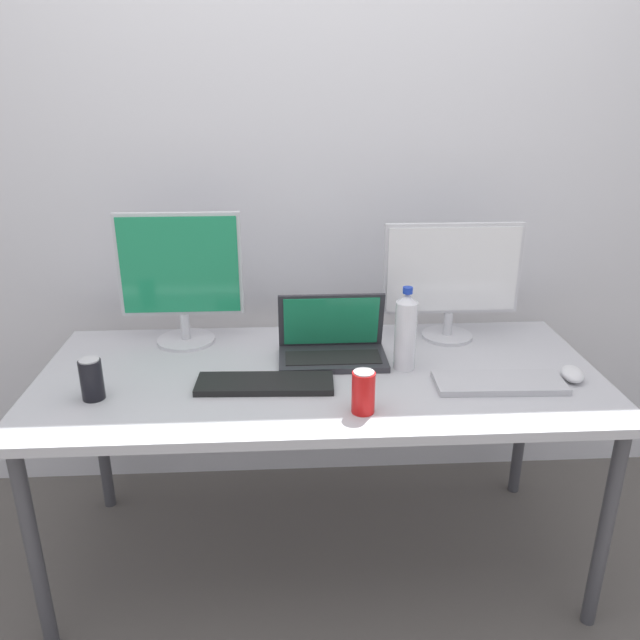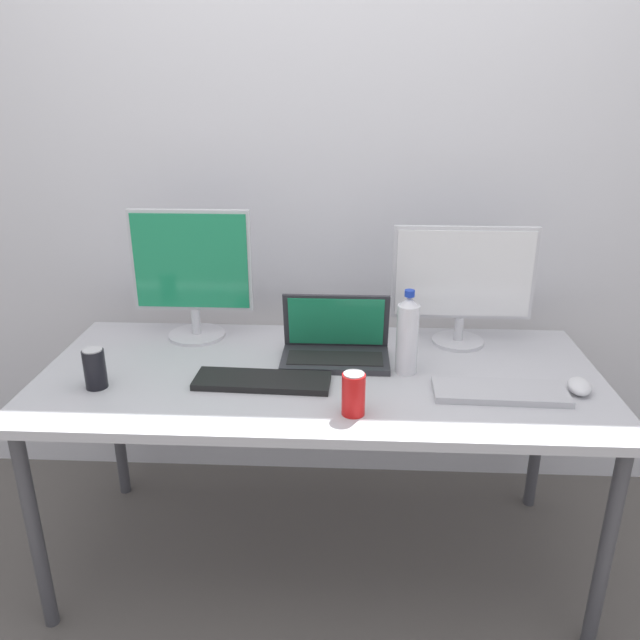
{
  "view_description": "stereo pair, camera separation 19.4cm",
  "coord_description": "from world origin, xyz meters",
  "px_view_note": "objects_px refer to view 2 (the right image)",
  "views": [
    {
      "loc": [
        -0.1,
        -1.81,
        1.62
      ],
      "look_at": [
        0.0,
        0.0,
        0.92
      ],
      "focal_mm": 35.0,
      "sensor_mm": 36.0,
      "label": 1
    },
    {
      "loc": [
        0.09,
        -1.81,
        1.62
      ],
      "look_at": [
        0.0,
        0.0,
        0.92
      ],
      "focal_mm": 35.0,
      "sensor_mm": 36.0,
      "label": 2
    }
  ],
  "objects_px": {
    "work_desk": "(320,388)",
    "monitor_center": "(463,281)",
    "monitor_left": "(192,271)",
    "soda_can_near_keyboard": "(95,369)",
    "water_bottle": "(407,335)",
    "soda_can_by_laptop": "(354,394)",
    "keyboard_main": "(500,392)",
    "keyboard_aux": "(262,381)",
    "laptop_silver": "(335,344)",
    "mouse_by_keyboard": "(579,386)"
  },
  "relations": [
    {
      "from": "work_desk",
      "to": "mouse_by_keyboard",
      "type": "relative_size",
      "value": 16.98
    },
    {
      "from": "monitor_center",
      "to": "keyboard_main",
      "type": "height_order",
      "value": "monitor_center"
    },
    {
      "from": "monitor_center",
      "to": "soda_can_by_laptop",
      "type": "relative_size",
      "value": 3.86
    },
    {
      "from": "monitor_center",
      "to": "keyboard_main",
      "type": "xyz_separation_m",
      "value": [
        0.06,
        -0.39,
        -0.22
      ]
    },
    {
      "from": "work_desk",
      "to": "keyboard_main",
      "type": "relative_size",
      "value": 4.56
    },
    {
      "from": "work_desk",
      "to": "monitor_center",
      "type": "distance_m",
      "value": 0.62
    },
    {
      "from": "monitor_left",
      "to": "keyboard_aux",
      "type": "bearing_deg",
      "value": -51.65
    },
    {
      "from": "laptop_silver",
      "to": "water_bottle",
      "type": "relative_size",
      "value": 1.29
    },
    {
      "from": "keyboard_main",
      "to": "soda_can_near_keyboard",
      "type": "xyz_separation_m",
      "value": [
        -1.22,
        -0.01,
        0.05
      ]
    },
    {
      "from": "keyboard_aux",
      "to": "water_bottle",
      "type": "distance_m",
      "value": 0.48
    },
    {
      "from": "monitor_center",
      "to": "work_desk",
      "type": "bearing_deg",
      "value": -151.17
    },
    {
      "from": "monitor_left",
      "to": "monitor_center",
      "type": "relative_size",
      "value": 0.96
    },
    {
      "from": "soda_can_by_laptop",
      "to": "monitor_left",
      "type": "bearing_deg",
      "value": 136.67
    },
    {
      "from": "water_bottle",
      "to": "soda_can_near_keyboard",
      "type": "distance_m",
      "value": 0.97
    },
    {
      "from": "keyboard_aux",
      "to": "water_bottle",
      "type": "height_order",
      "value": "water_bottle"
    },
    {
      "from": "monitor_left",
      "to": "soda_can_by_laptop",
      "type": "distance_m",
      "value": 0.81
    },
    {
      "from": "monitor_left",
      "to": "laptop_silver",
      "type": "height_order",
      "value": "monitor_left"
    },
    {
      "from": "work_desk",
      "to": "keyboard_main",
      "type": "distance_m",
      "value": 0.56
    },
    {
      "from": "work_desk",
      "to": "monitor_left",
      "type": "height_order",
      "value": "monitor_left"
    },
    {
      "from": "monitor_left",
      "to": "soda_can_near_keyboard",
      "type": "xyz_separation_m",
      "value": [
        -0.21,
        -0.42,
        -0.19
      ]
    },
    {
      "from": "monitor_left",
      "to": "water_bottle",
      "type": "xyz_separation_m",
      "value": [
        0.74,
        -0.26,
        -0.12
      ]
    },
    {
      "from": "water_bottle",
      "to": "monitor_center",
      "type": "bearing_deg",
      "value": 50.41
    },
    {
      "from": "monitor_left",
      "to": "soda_can_near_keyboard",
      "type": "relative_size",
      "value": 3.71
    },
    {
      "from": "monitor_center",
      "to": "water_bottle",
      "type": "distance_m",
      "value": 0.34
    },
    {
      "from": "mouse_by_keyboard",
      "to": "monitor_left",
      "type": "bearing_deg",
      "value": 174.14
    },
    {
      "from": "work_desk",
      "to": "water_bottle",
      "type": "relative_size",
      "value": 6.48
    },
    {
      "from": "soda_can_by_laptop",
      "to": "water_bottle",
      "type": "bearing_deg",
      "value": 58.92
    },
    {
      "from": "work_desk",
      "to": "monitor_center",
      "type": "height_order",
      "value": "monitor_center"
    },
    {
      "from": "monitor_left",
      "to": "laptop_silver",
      "type": "distance_m",
      "value": 0.58
    },
    {
      "from": "work_desk",
      "to": "monitor_left",
      "type": "xyz_separation_m",
      "value": [
        -0.47,
        0.28,
        0.31
      ]
    },
    {
      "from": "laptop_silver",
      "to": "keyboard_main",
      "type": "relative_size",
      "value": 0.91
    },
    {
      "from": "keyboard_aux",
      "to": "mouse_by_keyboard",
      "type": "distance_m",
      "value": 0.96
    },
    {
      "from": "keyboard_aux",
      "to": "soda_can_near_keyboard",
      "type": "relative_size",
      "value": 3.33
    },
    {
      "from": "mouse_by_keyboard",
      "to": "work_desk",
      "type": "bearing_deg",
      "value": -176.33
    },
    {
      "from": "monitor_left",
      "to": "work_desk",
      "type": "bearing_deg",
      "value": -30.72
    },
    {
      "from": "water_bottle",
      "to": "keyboard_aux",
      "type": "bearing_deg",
      "value": -166.41
    },
    {
      "from": "work_desk",
      "to": "keyboard_aux",
      "type": "height_order",
      "value": "keyboard_aux"
    },
    {
      "from": "soda_can_near_keyboard",
      "to": "soda_can_by_laptop",
      "type": "height_order",
      "value": "same"
    },
    {
      "from": "keyboard_main",
      "to": "work_desk",
      "type": "bearing_deg",
      "value": 168.66
    },
    {
      "from": "mouse_by_keyboard",
      "to": "soda_can_by_laptop",
      "type": "height_order",
      "value": "soda_can_by_laptop"
    },
    {
      "from": "keyboard_main",
      "to": "water_bottle",
      "type": "distance_m",
      "value": 0.33
    },
    {
      "from": "work_desk",
      "to": "mouse_by_keyboard",
      "type": "xyz_separation_m",
      "value": [
        0.79,
        -0.1,
        0.08
      ]
    },
    {
      "from": "keyboard_aux",
      "to": "water_bottle",
      "type": "bearing_deg",
      "value": 15.89
    },
    {
      "from": "laptop_silver",
      "to": "keyboard_aux",
      "type": "distance_m",
      "value": 0.3
    },
    {
      "from": "mouse_by_keyboard",
      "to": "soda_can_by_laptop",
      "type": "relative_size",
      "value": 0.84
    },
    {
      "from": "keyboard_aux",
      "to": "laptop_silver",
      "type": "bearing_deg",
      "value": 44.43
    },
    {
      "from": "keyboard_main",
      "to": "laptop_silver",
      "type": "bearing_deg",
      "value": 156.58
    },
    {
      "from": "soda_can_by_laptop",
      "to": "keyboard_aux",
      "type": "bearing_deg",
      "value": 148.64
    },
    {
      "from": "water_bottle",
      "to": "soda_can_by_laptop",
      "type": "distance_m",
      "value": 0.33
    },
    {
      "from": "keyboard_main",
      "to": "water_bottle",
      "type": "bearing_deg",
      "value": 153.75
    }
  ]
}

